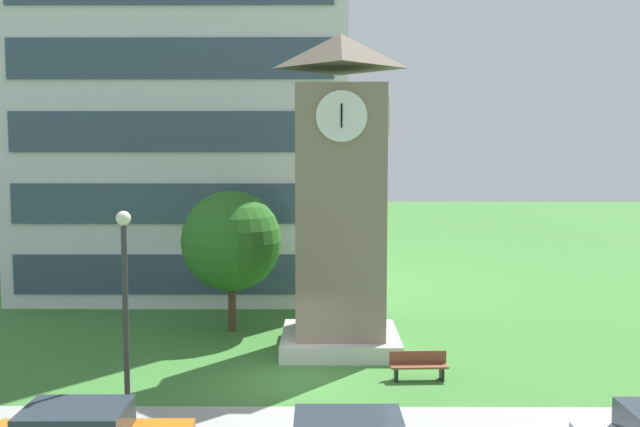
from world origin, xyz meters
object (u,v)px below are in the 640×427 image
object	(u,v)px
clock_tower	(340,210)
park_bench	(419,365)
street_lamp	(125,300)
tree_by_building	(231,241)

from	to	relation	value
clock_tower	park_bench	world-z (taller)	clock_tower
street_lamp	park_bench	bearing A→B (deg)	33.28
park_bench	clock_tower	bearing A→B (deg)	123.66
clock_tower	street_lamp	xyz separation A→B (m)	(-5.37, -8.67, -1.49)
clock_tower	tree_by_building	distance (m)	5.21
clock_tower	park_bench	bearing A→B (deg)	-56.34
park_bench	tree_by_building	xyz separation A→B (m)	(-6.63, 6.23, 3.14)
park_bench	tree_by_building	world-z (taller)	tree_by_building
park_bench	tree_by_building	size ratio (longest dim) A/B	0.33
clock_tower	tree_by_building	world-z (taller)	clock_tower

